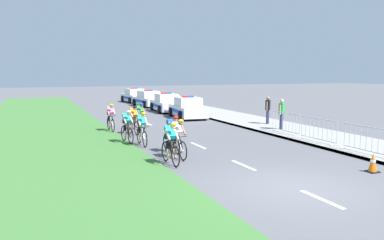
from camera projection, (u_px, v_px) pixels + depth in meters
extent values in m
plane|color=#56565B|center=(295.00, 188.00, 11.07)|extent=(160.00, 160.00, 0.00)
cube|color=gray|center=(243.00, 120.00, 26.34)|extent=(3.72, 60.00, 0.12)
cube|color=#9E9E99|center=(220.00, 121.00, 25.66)|extent=(0.16, 60.00, 0.13)
cube|color=#3D7033|center=(46.00, 131.00, 21.56)|extent=(7.00, 60.00, 0.01)
cube|color=white|center=(322.00, 199.00, 10.05)|extent=(0.14, 1.60, 0.01)
cube|color=white|center=(243.00, 165.00, 13.71)|extent=(0.14, 1.60, 0.01)
cube|color=white|center=(198.00, 145.00, 17.38)|extent=(0.14, 1.60, 0.01)
cube|color=white|center=(169.00, 133.00, 21.04)|extent=(0.14, 1.60, 0.01)
cube|color=white|center=(148.00, 124.00, 24.71)|extent=(0.14, 1.60, 0.01)
torus|color=black|center=(176.00, 157.00, 13.42)|extent=(0.07, 0.73, 0.72)
cylinder|color=#99999E|center=(176.00, 157.00, 13.42)|extent=(0.06, 0.06, 0.06)
torus|color=black|center=(165.00, 151.00, 14.32)|extent=(0.07, 0.73, 0.72)
cylinder|color=#99999E|center=(165.00, 151.00, 14.32)|extent=(0.06, 0.06, 0.06)
cylinder|color=black|center=(171.00, 139.00, 13.76)|extent=(0.06, 0.55, 0.04)
cylinder|color=black|center=(173.00, 149.00, 13.64)|extent=(0.06, 0.48, 0.63)
cylinder|color=black|center=(169.00, 147.00, 13.98)|extent=(0.04, 0.04, 0.65)
cylinder|color=black|center=(174.00, 141.00, 13.45)|extent=(0.42, 0.04, 0.03)
cube|color=black|center=(169.00, 137.00, 13.94)|extent=(0.11, 0.22, 0.05)
cube|color=#19B2B7|center=(170.00, 132.00, 13.80)|extent=(0.30, 0.55, 0.46)
cube|color=black|center=(169.00, 136.00, 13.92)|extent=(0.29, 0.21, 0.18)
cylinder|color=black|center=(172.00, 146.00, 13.96)|extent=(0.12, 0.23, 0.40)
cylinder|color=beige|center=(173.00, 153.00, 13.92)|extent=(0.10, 0.16, 0.36)
cylinder|color=black|center=(167.00, 146.00, 13.88)|extent=(0.12, 0.17, 0.40)
cylinder|color=beige|center=(168.00, 154.00, 13.84)|extent=(0.09, 0.13, 0.36)
cylinder|color=beige|center=(176.00, 134.00, 13.68)|extent=(0.09, 0.40, 0.35)
cylinder|color=beige|center=(168.00, 135.00, 13.54)|extent=(0.09, 0.40, 0.35)
sphere|color=beige|center=(173.00, 127.00, 13.50)|extent=(0.19, 0.19, 0.19)
ellipsoid|color=yellow|center=(173.00, 125.00, 13.48)|extent=(0.24, 0.32, 0.24)
torus|color=black|center=(183.00, 151.00, 14.41)|extent=(0.07, 0.73, 0.72)
cylinder|color=#99999E|center=(183.00, 151.00, 14.41)|extent=(0.06, 0.06, 0.06)
torus|color=black|center=(173.00, 146.00, 15.31)|extent=(0.07, 0.73, 0.72)
cylinder|color=#99999E|center=(173.00, 146.00, 15.31)|extent=(0.06, 0.06, 0.06)
cylinder|color=silver|center=(178.00, 135.00, 14.75)|extent=(0.06, 0.55, 0.04)
cylinder|color=silver|center=(180.00, 144.00, 14.63)|extent=(0.06, 0.48, 0.63)
cylinder|color=silver|center=(176.00, 142.00, 14.97)|extent=(0.04, 0.04, 0.65)
cylinder|color=black|center=(182.00, 137.00, 14.44)|extent=(0.42, 0.04, 0.03)
cube|color=black|center=(176.00, 133.00, 14.93)|extent=(0.11, 0.22, 0.05)
cube|color=white|center=(177.00, 128.00, 14.79)|extent=(0.30, 0.55, 0.46)
cube|color=black|center=(176.00, 132.00, 14.91)|extent=(0.29, 0.21, 0.18)
cylinder|color=black|center=(179.00, 141.00, 14.95)|extent=(0.12, 0.23, 0.40)
cylinder|color=#9E7051|center=(180.00, 148.00, 14.91)|extent=(0.10, 0.16, 0.36)
cylinder|color=black|center=(175.00, 141.00, 14.87)|extent=(0.12, 0.17, 0.40)
cylinder|color=#9E7051|center=(175.00, 148.00, 14.83)|extent=(0.09, 0.13, 0.36)
cylinder|color=#9E7051|center=(183.00, 130.00, 14.67)|extent=(0.09, 0.40, 0.35)
cylinder|color=#9E7051|center=(176.00, 131.00, 14.54)|extent=(0.09, 0.40, 0.35)
sphere|color=#9E7051|center=(180.00, 123.00, 14.49)|extent=(0.19, 0.19, 0.19)
ellipsoid|color=yellow|center=(181.00, 121.00, 14.47)|extent=(0.24, 0.32, 0.24)
torus|color=black|center=(178.00, 146.00, 15.46)|extent=(0.13, 0.72, 0.72)
cylinder|color=#99999E|center=(178.00, 146.00, 15.46)|extent=(0.07, 0.07, 0.06)
torus|color=black|center=(167.00, 142.00, 16.33)|extent=(0.13, 0.72, 0.72)
cylinder|color=#99999E|center=(167.00, 142.00, 16.33)|extent=(0.07, 0.07, 0.06)
cylinder|color=#1E1E99|center=(173.00, 131.00, 15.79)|extent=(0.10, 0.55, 0.04)
cylinder|color=#1E1E99|center=(175.00, 139.00, 15.67)|extent=(0.10, 0.48, 0.63)
cylinder|color=#1E1E99|center=(171.00, 137.00, 16.00)|extent=(0.04, 0.04, 0.65)
cylinder|color=black|center=(177.00, 132.00, 15.49)|extent=(0.42, 0.08, 0.03)
cube|color=black|center=(171.00, 129.00, 15.95)|extent=(0.12, 0.23, 0.05)
cube|color=blue|center=(172.00, 125.00, 15.82)|extent=(0.34, 0.58, 0.44)
cube|color=black|center=(171.00, 128.00, 15.94)|extent=(0.30, 0.23, 0.18)
cylinder|color=black|center=(173.00, 136.00, 15.98)|extent=(0.14, 0.23, 0.40)
cylinder|color=tan|center=(174.00, 143.00, 15.95)|extent=(0.11, 0.16, 0.36)
cylinder|color=black|center=(169.00, 137.00, 15.90)|extent=(0.13, 0.18, 0.40)
cylinder|color=tan|center=(170.00, 143.00, 15.86)|extent=(0.10, 0.13, 0.36)
cylinder|color=tan|center=(178.00, 126.00, 15.72)|extent=(0.12, 0.41, 0.35)
cylinder|color=tan|center=(171.00, 127.00, 15.56)|extent=(0.12, 0.41, 0.35)
sphere|color=tan|center=(175.00, 120.00, 15.53)|extent=(0.19, 0.19, 0.19)
ellipsoid|color=red|center=(175.00, 118.00, 15.52)|extent=(0.27, 0.34, 0.24)
torus|color=black|center=(145.00, 139.00, 16.94)|extent=(0.05, 0.72, 0.72)
cylinder|color=#99999E|center=(145.00, 139.00, 16.94)|extent=(0.06, 0.06, 0.06)
torus|color=black|center=(139.00, 136.00, 17.86)|extent=(0.05, 0.72, 0.72)
cylinder|color=#99999E|center=(139.00, 136.00, 17.86)|extent=(0.06, 0.06, 0.06)
cylinder|color=white|center=(142.00, 126.00, 17.29)|extent=(0.04, 0.55, 0.04)
cylinder|color=white|center=(143.00, 133.00, 17.17)|extent=(0.04, 0.48, 0.63)
cylinder|color=white|center=(141.00, 132.00, 17.51)|extent=(0.04, 0.04, 0.65)
cylinder|color=black|center=(144.00, 127.00, 16.97)|extent=(0.42, 0.03, 0.03)
cube|color=black|center=(141.00, 124.00, 17.47)|extent=(0.10, 0.22, 0.05)
cube|color=#19B2B7|center=(141.00, 120.00, 17.33)|extent=(0.28, 0.54, 0.47)
cube|color=black|center=(141.00, 123.00, 17.46)|extent=(0.28, 0.20, 0.18)
cylinder|color=black|center=(143.00, 131.00, 17.49)|extent=(0.11, 0.22, 0.40)
cylinder|color=beige|center=(144.00, 137.00, 17.45)|extent=(0.09, 0.15, 0.36)
cylinder|color=black|center=(139.00, 131.00, 17.42)|extent=(0.11, 0.17, 0.40)
cylinder|color=beige|center=(140.00, 137.00, 17.38)|extent=(0.09, 0.12, 0.36)
cylinder|color=beige|center=(146.00, 122.00, 17.20)|extent=(0.08, 0.40, 0.35)
cylinder|color=beige|center=(139.00, 122.00, 17.08)|extent=(0.08, 0.40, 0.35)
sphere|color=beige|center=(143.00, 115.00, 17.03)|extent=(0.19, 0.19, 0.19)
ellipsoid|color=yellow|center=(143.00, 114.00, 17.01)|extent=(0.23, 0.32, 0.24)
torus|color=black|center=(131.00, 136.00, 17.67)|extent=(0.11, 0.72, 0.72)
cylinder|color=#99999E|center=(131.00, 136.00, 17.67)|extent=(0.07, 0.07, 0.06)
torus|color=black|center=(124.00, 133.00, 18.55)|extent=(0.11, 0.72, 0.72)
cylinder|color=#99999E|center=(124.00, 133.00, 18.55)|extent=(0.07, 0.07, 0.06)
cylinder|color=black|center=(127.00, 123.00, 18.00)|extent=(0.09, 0.55, 0.04)
cylinder|color=black|center=(129.00, 131.00, 17.88)|extent=(0.09, 0.48, 0.63)
cylinder|color=black|center=(126.00, 129.00, 18.21)|extent=(0.04, 0.04, 0.65)
cylinder|color=black|center=(130.00, 125.00, 17.69)|extent=(0.42, 0.07, 0.03)
cube|color=black|center=(126.00, 122.00, 18.17)|extent=(0.12, 0.23, 0.05)
cube|color=#19B2B7|center=(127.00, 118.00, 18.03)|extent=(0.33, 0.58, 0.44)
cube|color=black|center=(126.00, 121.00, 18.15)|extent=(0.30, 0.23, 0.18)
cylinder|color=black|center=(128.00, 129.00, 18.19)|extent=(0.13, 0.23, 0.40)
cylinder|color=tan|center=(129.00, 134.00, 18.16)|extent=(0.10, 0.16, 0.36)
cylinder|color=black|center=(124.00, 129.00, 18.11)|extent=(0.13, 0.18, 0.40)
cylinder|color=tan|center=(125.00, 135.00, 18.07)|extent=(0.10, 0.13, 0.36)
cylinder|color=tan|center=(131.00, 120.00, 17.93)|extent=(0.11, 0.41, 0.35)
cylinder|color=tan|center=(125.00, 120.00, 17.78)|extent=(0.11, 0.41, 0.35)
sphere|color=tan|center=(129.00, 114.00, 17.74)|extent=(0.19, 0.19, 0.19)
ellipsoid|color=white|center=(129.00, 112.00, 17.72)|extent=(0.26, 0.33, 0.24)
torus|color=black|center=(137.00, 128.00, 20.15)|extent=(0.11, 0.72, 0.72)
cylinder|color=#99999E|center=(137.00, 128.00, 20.15)|extent=(0.07, 0.07, 0.06)
torus|color=black|center=(130.00, 126.00, 21.03)|extent=(0.11, 0.72, 0.72)
cylinder|color=#99999E|center=(130.00, 126.00, 21.03)|extent=(0.07, 0.07, 0.06)
cylinder|color=black|center=(134.00, 117.00, 20.48)|extent=(0.09, 0.55, 0.04)
cylinder|color=black|center=(135.00, 124.00, 20.37)|extent=(0.08, 0.48, 0.63)
cylinder|color=black|center=(132.00, 122.00, 20.69)|extent=(0.04, 0.04, 0.65)
cylinder|color=black|center=(136.00, 118.00, 20.18)|extent=(0.42, 0.07, 0.03)
cube|color=black|center=(132.00, 116.00, 20.65)|extent=(0.12, 0.23, 0.05)
cube|color=orange|center=(133.00, 113.00, 20.52)|extent=(0.33, 0.57, 0.46)
cube|color=black|center=(132.00, 115.00, 20.64)|extent=(0.30, 0.22, 0.18)
cylinder|color=black|center=(134.00, 122.00, 20.68)|extent=(0.13, 0.23, 0.40)
cylinder|color=tan|center=(135.00, 127.00, 20.64)|extent=(0.10, 0.16, 0.36)
cylinder|color=black|center=(131.00, 122.00, 20.59)|extent=(0.12, 0.18, 0.40)
cylinder|color=tan|center=(132.00, 127.00, 20.56)|extent=(0.10, 0.13, 0.36)
cylinder|color=tan|center=(137.00, 114.00, 20.41)|extent=(0.11, 0.41, 0.35)
cylinder|color=tan|center=(131.00, 114.00, 20.26)|extent=(0.11, 0.41, 0.35)
sphere|color=tan|center=(135.00, 108.00, 20.22)|extent=(0.19, 0.19, 0.19)
ellipsoid|color=black|center=(135.00, 107.00, 20.21)|extent=(0.26, 0.33, 0.24)
torus|color=black|center=(143.00, 124.00, 21.81)|extent=(0.10, 0.73, 0.72)
cylinder|color=#99999E|center=(143.00, 124.00, 21.81)|extent=(0.06, 0.06, 0.06)
torus|color=black|center=(137.00, 122.00, 22.69)|extent=(0.10, 0.73, 0.72)
cylinder|color=#99999E|center=(137.00, 122.00, 22.69)|extent=(0.06, 0.06, 0.06)
cylinder|color=white|center=(140.00, 114.00, 22.14)|extent=(0.08, 0.55, 0.04)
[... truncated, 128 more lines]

